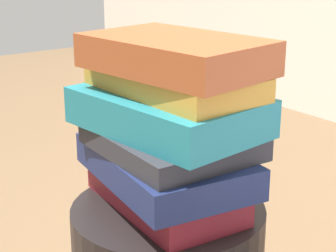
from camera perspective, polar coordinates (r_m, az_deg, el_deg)
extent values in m
cube|color=maroon|center=(0.97, -0.20, -6.41)|extent=(0.29, 0.18, 0.05)
cube|color=#19234C|center=(0.94, -0.43, -3.79)|extent=(0.32, 0.23, 0.05)
cube|color=#28282D|center=(0.92, 0.45, -1.44)|extent=(0.26, 0.22, 0.03)
cube|color=#1E727F|center=(0.91, 0.25, 1.42)|extent=(0.31, 0.22, 0.06)
cube|color=#B7842D|center=(0.91, 0.38, 4.52)|extent=(0.29, 0.16, 0.04)
cube|color=#994723|center=(0.89, 0.75, 7.15)|extent=(0.30, 0.22, 0.05)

